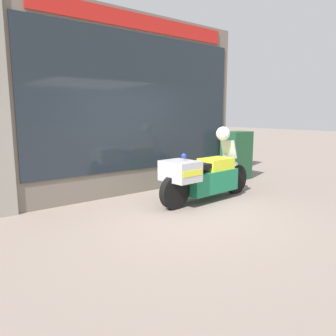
% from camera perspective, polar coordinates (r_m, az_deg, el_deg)
% --- Properties ---
extents(ground_plane, '(60.00, 60.00, 0.00)m').
position_cam_1_polar(ground_plane, '(5.92, 1.93, -8.02)').
color(ground_plane, gray).
extents(shop_building, '(6.41, 0.55, 3.91)m').
position_cam_1_polar(shop_building, '(7.07, -11.51, 10.79)').
color(shop_building, '#6B6056').
rests_on(shop_building, ground).
extents(window_display, '(5.01, 0.30, 2.06)m').
position_cam_1_polar(window_display, '(7.62, -5.69, -0.32)').
color(window_display, slate).
rests_on(window_display, ground).
extents(paramedic_motorcycle, '(2.52, 0.70, 1.22)m').
position_cam_1_polar(paramedic_motorcycle, '(6.64, 6.09, -1.45)').
color(paramedic_motorcycle, black).
rests_on(paramedic_motorcycle, ground).
extents(utility_cabinet, '(0.75, 0.53, 1.30)m').
position_cam_1_polar(utility_cabinet, '(9.09, 11.81, 2.16)').
color(utility_cabinet, '#1E4C2D').
rests_on(utility_cabinet, ground).
extents(white_helmet, '(0.29, 0.29, 0.29)m').
position_cam_1_polar(white_helmet, '(6.99, 9.56, 5.94)').
color(white_helmet, white).
rests_on(white_helmet, paramedic_motorcycle).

